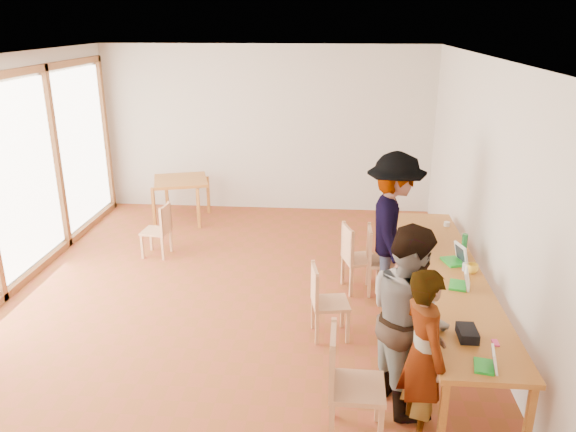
{
  "coord_description": "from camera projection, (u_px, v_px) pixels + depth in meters",
  "views": [
    {
      "loc": [
        1.21,
        -6.09,
        3.42
      ],
      "look_at": [
        0.68,
        0.44,
        1.1
      ],
      "focal_mm": 35.0,
      "sensor_mm": 36.0,
      "label": 1
    }
  ],
  "objects": [
    {
      "name": "chair_mid",
      "position": [
        322.0,
        294.0,
        6.22
      ],
      "size": [
        0.46,
        0.46,
        0.46
      ],
      "rotation": [
        0.0,
        0.0,
        0.17
      ],
      "color": "tan",
      "rests_on": "ground"
    },
    {
      "name": "wall_back",
      "position": [
        267.0,
        129.0,
        10.22
      ],
      "size": [
        6.0,
        0.1,
        3.0
      ],
      "primitive_type": "cube",
      "color": "beige",
      "rests_on": "ground"
    },
    {
      "name": "ceiling",
      "position": [
        221.0,
        58.0,
        5.95
      ],
      "size": [
        6.0,
        8.0,
        0.04
      ],
      "primitive_type": "cube",
      "color": "white",
      "rests_on": "wall_back"
    },
    {
      "name": "person_near",
      "position": [
        423.0,
        355.0,
        4.66
      ],
      "size": [
        0.52,
        0.65,
        1.56
      ],
      "primitive_type": "imported",
      "rotation": [
        0.0,
        0.0,
        1.87
      ],
      "color": "gray",
      "rests_on": "ground"
    },
    {
      "name": "laptop_mid",
      "position": [
        462.0,
        282.0,
        5.87
      ],
      "size": [
        0.26,
        0.28,
        0.2
      ],
      "rotation": [
        0.0,
        0.0,
        -0.26
      ],
      "color": "green",
      "rests_on": "communal_table"
    },
    {
      "name": "black_pouch",
      "position": [
        467.0,
        333.0,
        4.94
      ],
      "size": [
        0.16,
        0.26,
        0.09
      ],
      "primitive_type": "cube",
      "color": "black",
      "rests_on": "communal_table"
    },
    {
      "name": "condiment_cup",
      "position": [
        447.0,
        224.0,
        7.6
      ],
      "size": [
        0.08,
        0.08,
        0.06
      ],
      "primitive_type": "cylinder",
      "color": "white",
      "rests_on": "communal_table"
    },
    {
      "name": "ground",
      "position": [
        231.0,
        310.0,
        6.96
      ],
      "size": [
        8.0,
        8.0,
        0.0
      ],
      "primitive_type": "plane",
      "color": "#974224",
      "rests_on": "ground"
    },
    {
      "name": "person_far",
      "position": [
        393.0,
        228.0,
        6.96
      ],
      "size": [
        0.75,
        1.26,
        1.91
      ],
      "primitive_type": "imported",
      "rotation": [
        0.0,
        0.0,
        1.54
      ],
      "color": "gray",
      "rests_on": "ground"
    },
    {
      "name": "yellow_mug",
      "position": [
        472.0,
        269.0,
        6.2
      ],
      "size": [
        0.13,
        0.13,
        0.1
      ],
      "primitive_type": "imported",
      "rotation": [
        0.0,
        0.0,
        -0.02
      ],
      "color": "yellow",
      "rests_on": "communal_table"
    },
    {
      "name": "clear_glass",
      "position": [
        465.0,
        267.0,
        6.26
      ],
      "size": [
        0.07,
        0.07,
        0.09
      ],
      "primitive_type": "cylinder",
      "color": "silver",
      "rests_on": "communal_table"
    },
    {
      "name": "chair_near",
      "position": [
        345.0,
        373.0,
        4.69
      ],
      "size": [
        0.48,
        0.48,
        0.54
      ],
      "rotation": [
        0.0,
        0.0,
        -0.02
      ],
      "color": "tan",
      "rests_on": "ground"
    },
    {
      "name": "person_mid",
      "position": [
        408.0,
        316.0,
        5.05
      ],
      "size": [
        0.91,
        1.03,
        1.76
      ],
      "primitive_type": "imported",
      "rotation": [
        0.0,
        0.0,
        1.9
      ],
      "color": "gray",
      "rests_on": "ground"
    },
    {
      "name": "green_bottle",
      "position": [
        464.0,
        245.0,
        6.61
      ],
      "size": [
        0.07,
        0.07,
        0.28
      ],
      "primitive_type": "cylinder",
      "color": "#1E722F",
      "rests_on": "communal_table"
    },
    {
      "name": "chair_empty",
      "position": [
        376.0,
        253.0,
        7.25
      ],
      "size": [
        0.42,
        0.42,
        0.48
      ],
      "rotation": [
        0.0,
        0.0,
        0.0
      ],
      "color": "tan",
      "rests_on": "ground"
    },
    {
      "name": "pink_phone",
      "position": [
        495.0,
        343.0,
        4.87
      ],
      "size": [
        0.05,
        0.1,
        0.01
      ],
      "primitive_type": "cube",
      "color": "#EC357C",
      "rests_on": "communal_table"
    },
    {
      "name": "communal_table",
      "position": [
        446.0,
        276.0,
        6.24
      ],
      "size": [
        0.8,
        4.0,
        0.75
      ],
      "color": "#B97329",
      "rests_on": "ground"
    },
    {
      "name": "side_table",
      "position": [
        181.0,
        184.0,
        9.85
      ],
      "size": [
        0.9,
        0.9,
        0.75
      ],
      "rotation": [
        0.0,
        0.0,
        0.29
      ],
      "color": "#B97329",
      "rests_on": "ground"
    },
    {
      "name": "chair_far",
      "position": [
        354.0,
        251.0,
        7.29
      ],
      "size": [
        0.52,
        0.52,
        0.48
      ],
      "rotation": [
        0.0,
        0.0,
        0.29
      ],
      "color": "tan",
      "rests_on": "ground"
    },
    {
      "name": "laptop_near",
      "position": [
        489.0,
        363.0,
        4.51
      ],
      "size": [
        0.22,
        0.24,
        0.18
      ],
      "rotation": [
        0.0,
        0.0,
        -0.19
      ],
      "color": "green",
      "rests_on": "communal_table"
    },
    {
      "name": "wall_right",
      "position": [
        493.0,
        201.0,
        6.23
      ],
      "size": [
        0.1,
        8.0,
        3.0
      ],
      "primitive_type": "cube",
      "color": "beige",
      "rests_on": "ground"
    },
    {
      "name": "laptop_far",
      "position": [
        457.0,
        257.0,
        6.46
      ],
      "size": [
        0.3,
        0.31,
        0.22
      ],
      "rotation": [
        0.0,
        0.0,
        0.29
      ],
      "color": "green",
      "rests_on": "communal_table"
    },
    {
      "name": "chair_spare",
      "position": [
        161.0,
        225.0,
        8.39
      ],
      "size": [
        0.41,
        0.41,
        0.43
      ],
      "rotation": [
        0.0,
        0.0,
        3.04
      ],
      "color": "tan",
      "rests_on": "ground"
    }
  ]
}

